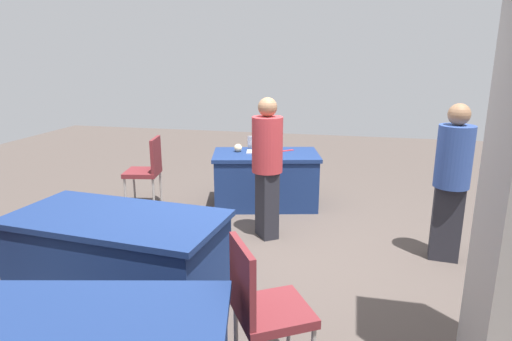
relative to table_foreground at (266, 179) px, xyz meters
name	(u,v)px	position (x,y,z in m)	size (l,w,h in m)	color
ground_plane	(268,254)	(-0.34, 1.53, -0.37)	(14.40, 14.40, 0.00)	#4C423D
table_foreground	(266,179)	(0.00, 0.00, 0.00)	(1.57, 1.12, 0.74)	navy
table_mid_right	(119,256)	(0.75, 2.61, 0.00)	(1.87, 1.07, 0.74)	navy
chair_tucked_right	(262,303)	(-0.65, 3.36, 0.19)	(0.60, 0.60, 0.97)	#9E9993
chair_aisle	(147,167)	(1.56, 0.40, 0.18)	(0.51, 0.51, 0.96)	#9E9993
person_attendee_standing	(452,176)	(-2.11, 1.24, 0.51)	(0.37, 0.37, 1.59)	#26262D
person_attendee_browsing	(267,162)	(-0.23, 1.07, 0.51)	(0.47, 0.47, 1.59)	#26262D
laptop_silver	(259,149)	(0.12, -0.07, 0.41)	(0.36, 0.34, 0.21)	silver
yarn_ball	(238,148)	(0.39, 0.00, 0.42)	(0.11, 0.11, 0.11)	beige
scissors_red	(288,150)	(-0.27, -0.21, 0.37)	(0.18, 0.04, 0.01)	red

